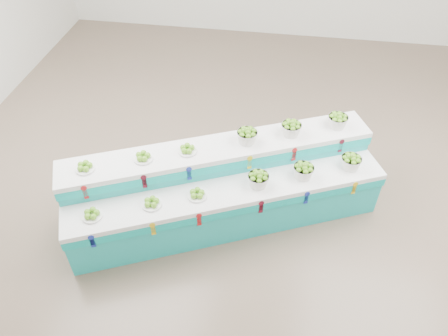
{
  "coord_description": "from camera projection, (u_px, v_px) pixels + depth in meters",
  "views": [
    {
      "loc": [
        0.16,
        -4.67,
        4.65
      ],
      "look_at": [
        -0.49,
        -0.67,
        0.87
      ],
      "focal_mm": 35.1,
      "sensor_mm": 36.0,
      "label": 1
    }
  ],
  "objects": [
    {
      "name": "basket_upper_left",
      "position": [
        247.0,
        135.0,
        5.63
      ],
      "size": [
        0.35,
        0.35,
        0.2
      ],
      "primitive_type": null,
      "rotation": [
        0.0,
        0.0,
        0.42
      ],
      "color": "silver",
      "rests_on": "display_stand"
    },
    {
      "name": "basket_lower_left",
      "position": [
        258.0,
        179.0,
        5.47
      ],
      "size": [
        0.35,
        0.35,
        0.2
      ],
      "primitive_type": null,
      "rotation": [
        0.0,
        0.0,
        0.42
      ],
      "color": "silver",
      "rests_on": "display_stand"
    },
    {
      "name": "basket_lower_mid",
      "position": [
        303.0,
        170.0,
        5.58
      ],
      "size": [
        0.35,
        0.35,
        0.2
      ],
      "primitive_type": null,
      "rotation": [
        0.0,
        0.0,
        0.42
      ],
      "color": "silver",
      "rests_on": "display_stand"
    },
    {
      "name": "basket_upper_right",
      "position": [
        338.0,
        120.0,
        5.87
      ],
      "size": [
        0.35,
        0.35,
        0.2
      ],
      "primitive_type": null,
      "rotation": [
        0.0,
        0.0,
        0.42
      ],
      "color": "silver",
      "rests_on": "display_stand"
    },
    {
      "name": "plate_upper_left",
      "position": [
        85.0,
        166.0,
        5.27
      ],
      "size": [
        0.32,
        0.32,
        0.1
      ],
      "primitive_type": "cylinder",
      "rotation": [
        0.0,
        0.0,
        0.42
      ],
      "color": "white",
      "rests_on": "display_stand"
    },
    {
      "name": "basket_lower_right",
      "position": [
        351.0,
        161.0,
        5.71
      ],
      "size": [
        0.35,
        0.35,
        0.2
      ],
      "primitive_type": null,
      "rotation": [
        0.0,
        0.0,
        0.42
      ],
      "color": "silver",
      "rests_on": "display_stand"
    },
    {
      "name": "plate_lower_mid",
      "position": [
        152.0,
        202.0,
        5.25
      ],
      "size": [
        0.32,
        0.32,
        0.1
      ],
      "primitive_type": "cylinder",
      "rotation": [
        0.0,
        0.0,
        0.42
      ],
      "color": "white",
      "rests_on": "display_stand"
    },
    {
      "name": "plate_upper_right",
      "position": [
        187.0,
        149.0,
        5.51
      ],
      "size": [
        0.32,
        0.32,
        0.1
      ],
      "primitive_type": "cylinder",
      "rotation": [
        0.0,
        0.0,
        0.42
      ],
      "color": "white",
      "rests_on": "display_stand"
    },
    {
      "name": "plate_lower_left",
      "position": [
        92.0,
        214.0,
        5.12
      ],
      "size": [
        0.32,
        0.32,
        0.1
      ],
      "primitive_type": "cylinder",
      "rotation": [
        0.0,
        0.0,
        0.42
      ],
      "color": "white",
      "rests_on": "display_stand"
    },
    {
      "name": "display_stand",
      "position": [
        224.0,
        188.0,
        5.79
      ],
      "size": [
        4.2,
        2.66,
        1.02
      ],
      "primitive_type": null,
      "rotation": [
        0.0,
        0.0,
        0.42
      ],
      "color": "#1DAEAC",
      "rests_on": "ground"
    },
    {
      "name": "ground",
      "position": [
        263.0,
        184.0,
        6.56
      ],
      "size": [
        10.0,
        10.0,
        0.0
      ],
      "primitive_type": "plane",
      "color": "#6E5B4B",
      "rests_on": "ground"
    },
    {
      "name": "plate_lower_right",
      "position": [
        197.0,
        194.0,
        5.35
      ],
      "size": [
        0.32,
        0.32,
        0.1
      ],
      "primitive_type": "cylinder",
      "rotation": [
        0.0,
        0.0,
        0.42
      ],
      "color": "white",
      "rests_on": "display_stand"
    },
    {
      "name": "plate_upper_mid",
      "position": [
        143.0,
        156.0,
        5.41
      ],
      "size": [
        0.32,
        0.32,
        0.1
      ],
      "primitive_type": "cylinder",
      "rotation": [
        0.0,
        0.0,
        0.42
      ],
      "color": "white",
      "rests_on": "display_stand"
    },
    {
      "name": "basket_upper_mid",
      "position": [
        291.0,
        128.0,
        5.74
      ],
      "size": [
        0.35,
        0.35,
        0.2
      ],
      "primitive_type": null,
      "rotation": [
        0.0,
        0.0,
        0.42
      ],
      "color": "silver",
      "rests_on": "display_stand"
    }
  ]
}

